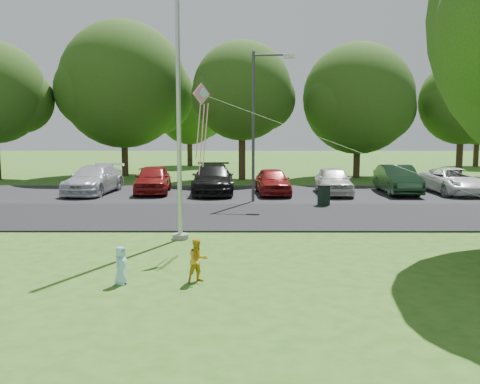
{
  "coord_description": "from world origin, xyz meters",
  "views": [
    {
      "loc": [
        -1.6,
        -11.24,
        3.55
      ],
      "look_at": [
        -1.65,
        4.0,
        1.6
      ],
      "focal_mm": 40.0,
      "sensor_mm": 36.0,
      "label": 1
    }
  ],
  "objects_px": {
    "child_yellow": "(198,260)",
    "child_blue": "(121,265)",
    "street_lamp": "(259,113)",
    "flagpole": "(179,103)",
    "kite": "(209,112)",
    "trash_can": "(324,196)"
  },
  "relations": [
    {
      "from": "child_yellow",
      "to": "child_blue",
      "type": "bearing_deg",
      "value": 156.92
    },
    {
      "from": "street_lamp",
      "to": "flagpole",
      "type": "bearing_deg",
      "value": -101.06
    },
    {
      "from": "flagpole",
      "to": "kite",
      "type": "distance_m",
      "value": 1.65
    },
    {
      "from": "flagpole",
      "to": "child_yellow",
      "type": "relative_size",
      "value": 10.04
    },
    {
      "from": "flagpole",
      "to": "child_blue",
      "type": "bearing_deg",
      "value": -99.41
    },
    {
      "from": "flagpole",
      "to": "kite",
      "type": "height_order",
      "value": "flagpole"
    },
    {
      "from": "kite",
      "to": "trash_can",
      "type": "bearing_deg",
      "value": 17.52
    },
    {
      "from": "flagpole",
      "to": "street_lamp",
      "type": "relative_size",
      "value": 1.49
    },
    {
      "from": "street_lamp",
      "to": "child_blue",
      "type": "xyz_separation_m",
      "value": [
        -3.46,
        -12.44,
        -3.6
      ]
    },
    {
      "from": "trash_can",
      "to": "kite",
      "type": "xyz_separation_m",
      "value": [
        -4.45,
        -7.92,
        3.41
      ]
    },
    {
      "from": "trash_can",
      "to": "child_blue",
      "type": "relative_size",
      "value": 1.07
    },
    {
      "from": "flagpole",
      "to": "street_lamp",
      "type": "xyz_separation_m",
      "value": [
        2.68,
        7.72,
        -0.14
      ]
    },
    {
      "from": "child_yellow",
      "to": "child_blue",
      "type": "xyz_separation_m",
      "value": [
        -1.7,
        -0.19,
        -0.07
      ]
    },
    {
      "from": "trash_can",
      "to": "flagpole",
      "type": "bearing_deg",
      "value": -129.39
    },
    {
      "from": "street_lamp",
      "to": "trash_can",
      "type": "relative_size",
      "value": 7.24
    },
    {
      "from": "flagpole",
      "to": "child_blue",
      "type": "height_order",
      "value": "flagpole"
    },
    {
      "from": "street_lamp",
      "to": "kite",
      "type": "relative_size",
      "value": 0.91
    },
    {
      "from": "street_lamp",
      "to": "child_blue",
      "type": "relative_size",
      "value": 7.79
    },
    {
      "from": "street_lamp",
      "to": "child_yellow",
      "type": "distance_m",
      "value": 12.87
    },
    {
      "from": "child_yellow",
      "to": "child_blue",
      "type": "relative_size",
      "value": 1.16
    },
    {
      "from": "flagpole",
      "to": "kite",
      "type": "bearing_deg",
      "value": -51.93
    },
    {
      "from": "flagpole",
      "to": "trash_can",
      "type": "relative_size",
      "value": 10.8
    }
  ]
}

